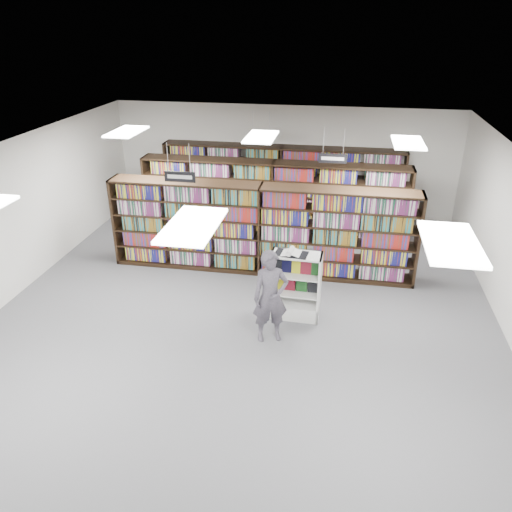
% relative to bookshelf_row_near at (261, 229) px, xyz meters
% --- Properties ---
extents(floor, '(12.00, 12.00, 0.00)m').
position_rel_bookshelf_row_near_xyz_m(floor, '(0.00, -2.00, -1.05)').
color(floor, '#4D4D51').
rests_on(floor, ground).
extents(ceiling, '(10.00, 12.00, 0.10)m').
position_rel_bookshelf_row_near_xyz_m(ceiling, '(0.00, -2.00, 2.15)').
color(ceiling, white).
rests_on(ceiling, wall_back).
extents(wall_back, '(10.00, 0.10, 3.20)m').
position_rel_bookshelf_row_near_xyz_m(wall_back, '(0.00, 4.00, 0.55)').
color(wall_back, silver).
rests_on(wall_back, ground).
extents(wall_left, '(0.10, 12.00, 3.20)m').
position_rel_bookshelf_row_near_xyz_m(wall_left, '(-5.00, -2.00, 0.55)').
color(wall_left, silver).
rests_on(wall_left, ground).
extents(bookshelf_row_near, '(7.00, 0.60, 2.10)m').
position_rel_bookshelf_row_near_xyz_m(bookshelf_row_near, '(0.00, 0.00, 0.00)').
color(bookshelf_row_near, black).
rests_on(bookshelf_row_near, floor).
extents(bookshelf_row_mid, '(7.00, 0.60, 2.10)m').
position_rel_bookshelf_row_near_xyz_m(bookshelf_row_mid, '(0.00, 2.00, 0.00)').
color(bookshelf_row_mid, black).
rests_on(bookshelf_row_mid, floor).
extents(bookshelf_row_far, '(7.00, 0.60, 2.10)m').
position_rel_bookshelf_row_near_xyz_m(bookshelf_row_far, '(0.00, 3.70, 0.00)').
color(bookshelf_row_far, black).
rests_on(bookshelf_row_far, floor).
extents(aisle_sign_left, '(0.65, 0.02, 0.80)m').
position_rel_bookshelf_row_near_xyz_m(aisle_sign_left, '(-1.50, -1.00, 1.48)').
color(aisle_sign_left, '#B2B2B7').
rests_on(aisle_sign_left, ceiling).
extents(aisle_sign_right, '(0.65, 0.02, 0.80)m').
position_rel_bookshelf_row_near_xyz_m(aisle_sign_right, '(1.50, 1.00, 1.48)').
color(aisle_sign_right, '#B2B2B7').
rests_on(aisle_sign_right, ceiling).
extents(aisle_sign_center, '(0.65, 0.02, 0.80)m').
position_rel_bookshelf_row_near_xyz_m(aisle_sign_center, '(-0.50, 3.00, 1.48)').
color(aisle_sign_center, '#B2B2B7').
rests_on(aisle_sign_center, ceiling).
extents(troffer_front_center, '(0.60, 1.20, 0.04)m').
position_rel_bookshelf_row_near_xyz_m(troffer_front_center, '(0.00, -5.00, 2.11)').
color(troffer_front_center, white).
rests_on(troffer_front_center, ceiling).
extents(troffer_front_right, '(0.60, 1.20, 0.04)m').
position_rel_bookshelf_row_near_xyz_m(troffer_front_right, '(3.00, -5.00, 2.11)').
color(troffer_front_right, white).
rests_on(troffer_front_right, ceiling).
extents(troffer_back_left, '(0.60, 1.20, 0.04)m').
position_rel_bookshelf_row_near_xyz_m(troffer_back_left, '(-3.00, 0.00, 2.11)').
color(troffer_back_left, white).
rests_on(troffer_back_left, ceiling).
extents(troffer_back_center, '(0.60, 1.20, 0.04)m').
position_rel_bookshelf_row_near_xyz_m(troffer_back_center, '(0.00, 0.00, 2.11)').
color(troffer_back_center, white).
rests_on(troffer_back_center, ceiling).
extents(troffer_back_right, '(0.60, 1.20, 0.04)m').
position_rel_bookshelf_row_near_xyz_m(troffer_back_right, '(3.00, 0.00, 2.11)').
color(troffer_back_right, white).
rests_on(troffer_back_right, ceiling).
extents(endcap_display, '(1.00, 0.52, 1.37)m').
position_rel_bookshelf_row_near_xyz_m(endcap_display, '(1.00, -1.80, -0.58)').
color(endcap_display, white).
rests_on(endcap_display, floor).
extents(open_book, '(0.65, 0.42, 0.13)m').
position_rel_bookshelf_row_near_xyz_m(open_book, '(0.90, -1.86, 0.36)').
color(open_book, black).
rests_on(open_book, endcap_display).
extents(shopper, '(0.75, 0.62, 1.78)m').
position_rel_bookshelf_row_near_xyz_m(shopper, '(0.64, -2.70, -0.16)').
color(shopper, '#524C57').
rests_on(shopper, floor).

